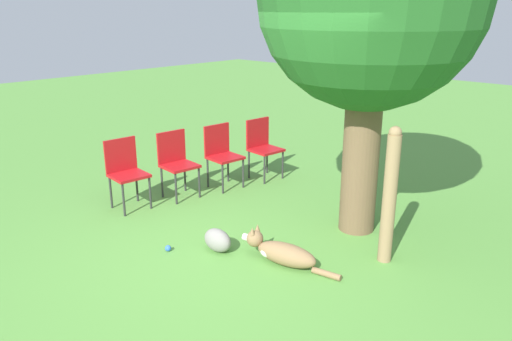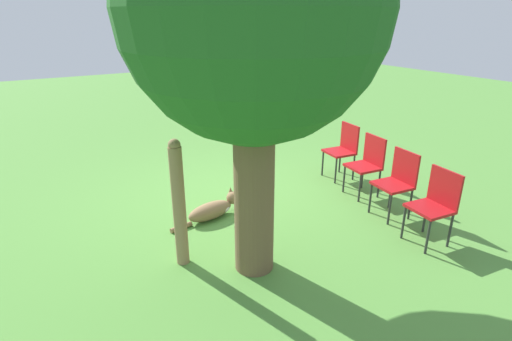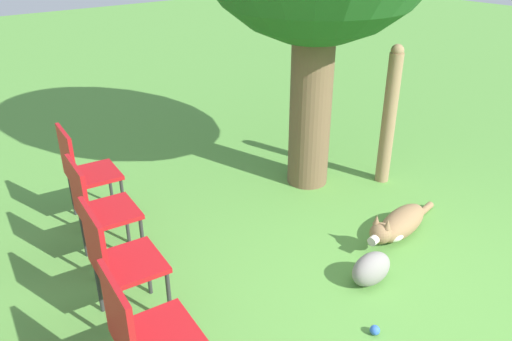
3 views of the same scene
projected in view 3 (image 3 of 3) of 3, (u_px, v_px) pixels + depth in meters
The scene contains 9 objects.
ground_plane at pixel (377, 264), 4.03m from camera, with size 30.00×30.00×0.00m, color #56933D.
dog at pixel (398, 225), 4.33m from camera, with size 1.14×0.37×0.34m.
fence_post at pixel (389, 115), 5.04m from camera, with size 0.14×0.14×1.45m.
red_chair_0 at pixel (143, 333), 2.62m from camera, with size 0.46×0.48×0.92m.
red_chair_1 at pixel (116, 258), 3.21m from camera, with size 0.46×0.48×0.92m.
red_chair_2 at pixel (97, 206), 3.80m from camera, with size 0.46×0.48×0.92m.
red_chair_3 at pixel (83, 169), 4.39m from camera, with size 0.46×0.48×0.92m.
tennis_ball at pixel (375, 330), 3.32m from camera, with size 0.07×0.07×0.07m.
garden_rock at pixel (371, 269), 3.77m from camera, with size 0.36×0.21×0.26m.
Camera 3 is at (-2.80, -1.97, 2.46)m, focal length 35.00 mm.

